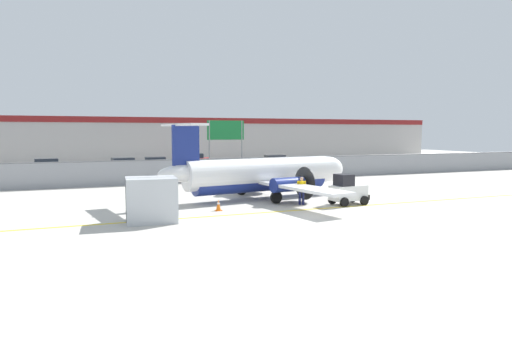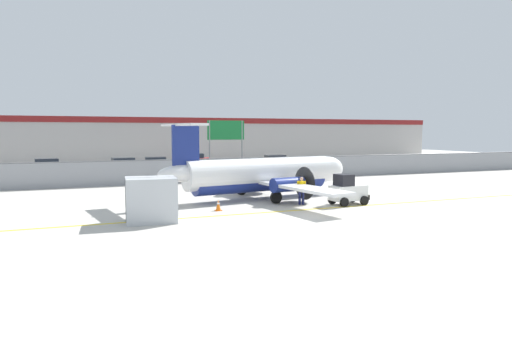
% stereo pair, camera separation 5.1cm
% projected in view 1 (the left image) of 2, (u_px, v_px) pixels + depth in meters
% --- Properties ---
extents(ground_plane, '(140.00, 140.00, 0.01)m').
position_uv_depth(ground_plane, '(308.00, 209.00, 26.07)').
color(ground_plane, '#BCB7AD').
extents(perimeter_fence, '(98.00, 0.10, 2.10)m').
position_uv_depth(perimeter_fence, '(223.00, 169.00, 40.78)').
color(perimeter_fence, gray).
rests_on(perimeter_fence, ground).
extents(parking_lot_strip, '(98.00, 17.00, 0.12)m').
position_uv_depth(parking_lot_strip, '(192.00, 171.00, 51.51)').
color(parking_lot_strip, '#38383A').
rests_on(parking_lot_strip, ground).
extents(background_building, '(91.00, 8.10, 6.50)m').
position_uv_depth(background_building, '(162.00, 140.00, 68.35)').
color(background_building, '#BCB7B2').
rests_on(background_building, ground).
extents(commuter_airplane, '(14.05, 16.05, 4.92)m').
position_uv_depth(commuter_airplane, '(265.00, 174.00, 30.35)').
color(commuter_airplane, white).
rests_on(commuter_airplane, ground).
extents(baggage_tug, '(2.41, 1.55, 1.88)m').
position_uv_depth(baggage_tug, '(348.00, 191.00, 27.78)').
color(baggage_tug, silver).
rests_on(baggage_tug, ground).
extents(ground_crew_worker, '(0.54, 0.45, 1.70)m').
position_uv_depth(ground_crew_worker, '(302.00, 189.00, 27.76)').
color(ground_crew_worker, '#191E4C').
rests_on(ground_crew_worker, ground).
extents(cargo_container, '(2.55, 2.18, 2.20)m').
position_uv_depth(cargo_container, '(151.00, 200.00, 22.47)').
color(cargo_container, '#B7BCC1').
rests_on(cargo_container, ground).
extents(traffic_cone_near_left, '(0.36, 0.36, 0.64)m').
position_uv_depth(traffic_cone_near_left, '(218.00, 205.00, 25.65)').
color(traffic_cone_near_left, orange).
rests_on(traffic_cone_near_left, ground).
extents(traffic_cone_near_right, '(0.36, 0.36, 0.64)m').
position_uv_depth(traffic_cone_near_right, '(170.00, 200.00, 27.75)').
color(traffic_cone_near_right, orange).
rests_on(traffic_cone_near_right, ground).
extents(traffic_cone_far_left, '(0.36, 0.36, 0.64)m').
position_uv_depth(traffic_cone_far_left, '(347.00, 194.00, 30.42)').
color(traffic_cone_far_left, orange).
rests_on(traffic_cone_far_left, ground).
extents(parked_car_0, '(4.37, 2.38, 1.58)m').
position_uv_depth(parked_car_0, '(48.00, 166.00, 47.10)').
color(parked_car_0, black).
rests_on(parked_car_0, parking_lot_strip).
extents(parked_car_1, '(4.36, 2.35, 1.58)m').
position_uv_depth(parked_car_1, '(122.00, 165.00, 48.40)').
color(parked_car_1, slate).
rests_on(parked_car_1, parking_lot_strip).
extents(parked_car_2, '(4.35, 2.34, 1.58)m').
position_uv_depth(parked_car_2, '(156.00, 164.00, 49.89)').
color(parked_car_2, silver).
rests_on(parked_car_2, parking_lot_strip).
extents(parked_car_3, '(4.39, 2.45, 1.58)m').
position_uv_depth(parked_car_3, '(193.00, 160.00, 57.85)').
color(parked_car_3, red).
rests_on(parked_car_3, parking_lot_strip).
extents(parked_car_4, '(4.26, 2.12, 1.58)m').
position_uv_depth(parked_car_4, '(274.00, 162.00, 53.99)').
color(parked_car_4, '#B28C19').
rests_on(parked_car_4, parking_lot_strip).
extents(parked_car_5, '(4.36, 2.35, 1.58)m').
position_uv_depth(parked_car_5, '(320.00, 163.00, 51.42)').
color(parked_car_5, black).
rests_on(parked_car_5, parking_lot_strip).
extents(highway_sign, '(3.60, 0.14, 5.50)m').
position_uv_depth(highway_sign, '(226.00, 135.00, 42.73)').
color(highway_sign, slate).
rests_on(highway_sign, ground).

